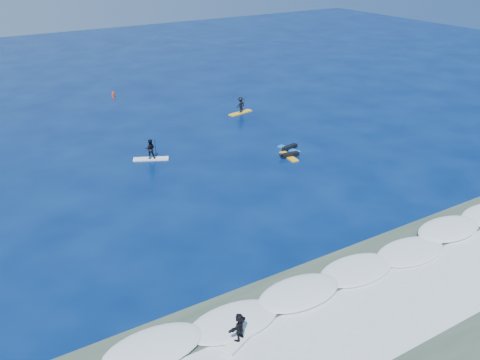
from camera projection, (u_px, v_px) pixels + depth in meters
ground at (246, 208)px, 36.42m from camera, size 160.00×160.00×0.00m
shallow_water at (404, 322)px, 25.67m from camera, size 90.00×13.00×0.01m
breaking_wave at (346, 280)px, 28.74m from camera, size 40.00×6.00×0.30m
whitewater at (388, 311)px, 26.44m from camera, size 34.00×5.00×0.02m
sup_paddler_center at (150, 151)px, 43.95m from camera, size 2.90×1.95×2.03m
sup_paddler_right at (240, 106)px, 55.43m from camera, size 2.88×1.24×1.97m
prone_paddler_near at (289, 155)px, 44.66m from camera, size 1.83×2.36×0.48m
prone_paddler_far at (289, 148)px, 46.21m from camera, size 1.79×2.32×0.47m
wave_surfer at (239, 328)px, 23.98m from camera, size 2.10×1.34×1.48m
marker_buoy at (113, 95)px, 61.06m from camera, size 0.31×0.31×0.74m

